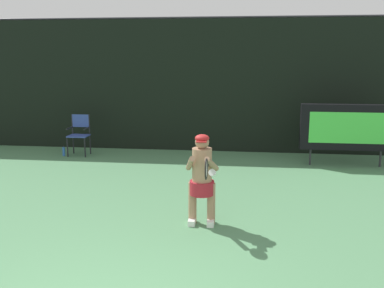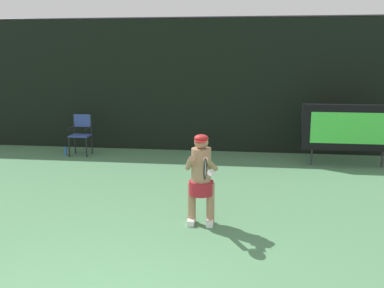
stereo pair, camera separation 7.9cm
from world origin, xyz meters
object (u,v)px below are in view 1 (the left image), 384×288
object	(u,v)px
scoreboard	(347,127)
umpire_chair	(79,132)
tennis_player	(202,176)
tennis_racket	(206,169)
water_bottle	(64,151)

from	to	relation	value
scoreboard	umpire_chair	size ratio (longest dim) A/B	2.04
tennis_player	tennis_racket	world-z (taller)	tennis_player
umpire_chair	tennis_racket	bearing A→B (deg)	-52.09
umpire_chair	water_bottle	size ratio (longest dim) A/B	4.08
tennis_player	scoreboard	bearing A→B (deg)	53.18
umpire_chair	tennis_player	bearing A→B (deg)	-50.00
scoreboard	tennis_racket	xyz separation A→B (m)	(-2.97, -4.61, 0.10)
tennis_player	umpire_chair	bearing A→B (deg)	130.00
scoreboard	water_bottle	size ratio (longest dim) A/B	8.30
water_bottle	tennis_player	bearing A→B (deg)	-46.06
water_bottle	tennis_player	xyz separation A→B (m)	(4.14, -4.29, 0.67)
water_bottle	scoreboard	bearing A→B (deg)	-1.39
umpire_chair	tennis_player	distance (m)	5.83
scoreboard	tennis_racket	distance (m)	5.49
water_bottle	tennis_player	distance (m)	6.00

